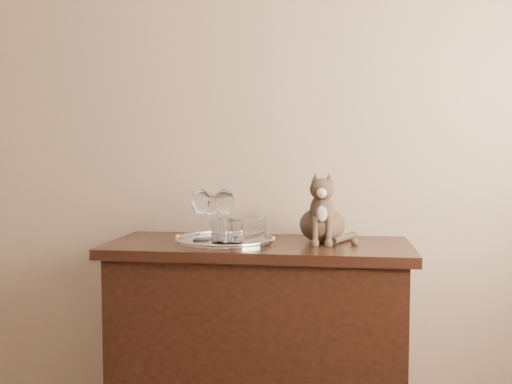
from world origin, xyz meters
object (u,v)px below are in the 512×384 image
at_px(wine_glass_a, 210,216).
at_px(wine_glass_b, 226,216).
at_px(tumbler_a, 233,232).
at_px(cat, 322,207).
at_px(tumbler_b, 222,231).
at_px(wine_glass_d, 225,214).
at_px(wine_glass_c, 201,215).
at_px(tumbler_c, 255,229).
at_px(tray, 225,241).
at_px(sideboard, 258,347).

distance_m(wine_glass_a, wine_glass_b, 0.07).
xyz_separation_m(tumbler_a, cat, (0.34, 0.13, 0.09)).
bearing_deg(tumbler_a, tumbler_b, 176.82).
bearing_deg(wine_glass_d, wine_glass_c, -155.66).
xyz_separation_m(wine_glass_a, tumbler_c, (0.19, -0.05, -0.05)).
xyz_separation_m(wine_glass_d, tumbler_b, (0.01, -0.08, -0.06)).
relative_size(wine_glass_b, tumbler_a, 2.00).
xyz_separation_m(wine_glass_a, tumbler_a, (0.11, -0.11, -0.05)).
distance_m(tumbler_b, tumbler_c, 0.13).
xyz_separation_m(wine_glass_a, wine_glass_c, (-0.02, -0.06, 0.01)).
relative_size(tray, tumbler_c, 4.22).
bearing_deg(tumbler_b, tray, 92.66).
height_order(wine_glass_a, wine_glass_d, wine_glass_d).
distance_m(wine_glass_b, tumbler_b, 0.16).
height_order(wine_glass_d, cat, cat).
bearing_deg(tumbler_c, tumbler_b, -156.14).
relative_size(sideboard, tumbler_c, 12.65).
bearing_deg(wine_glass_a, tumbler_c, -14.39).
bearing_deg(cat, tumbler_b, -161.67).
xyz_separation_m(sideboard, wine_glass_d, (-0.14, 0.01, 0.54)).
bearing_deg(sideboard, tray, 178.75).
relative_size(sideboard, wine_glass_c, 5.82).
relative_size(wine_glass_d, tumbler_c, 2.17).
relative_size(tray, cat, 1.42).
xyz_separation_m(wine_glass_c, tumbler_b, (0.10, -0.04, -0.06)).
bearing_deg(tumbler_c, tray, 172.19).
relative_size(tumbler_c, cat, 0.34).
height_order(wine_glass_c, tumbler_c, wine_glass_c).
bearing_deg(tumbler_a, cat, 21.21).
bearing_deg(wine_glass_c, cat, 10.38).
relative_size(sideboard, tumbler_a, 13.49).
relative_size(tray, tumbler_a, 4.50).
bearing_deg(wine_glass_b, tray, -81.57).
relative_size(wine_glass_a, cat, 0.66).
bearing_deg(wine_glass_a, cat, 3.32).
relative_size(tray, wine_glass_a, 2.14).
bearing_deg(wine_glass_c, wine_glass_b, 53.73).
distance_m(wine_glass_c, tumbler_a, 0.16).
bearing_deg(tray, sideboard, -1.25).
bearing_deg(sideboard, tumbler_c, -129.02).
distance_m(tray, wine_glass_b, 0.12).
bearing_deg(tumbler_c, tumbler_a, -144.29).
height_order(tray, wine_glass_b, wine_glass_b).
bearing_deg(wine_glass_d, wine_glass_b, 97.14).
xyz_separation_m(tray, wine_glass_d, (-0.00, 0.01, 0.11)).
bearing_deg(tumbler_a, wine_glass_a, 137.26).
relative_size(wine_glass_c, tumbler_b, 2.24).
bearing_deg(tray, wine_glass_a, 154.49).
height_order(wine_glass_a, cat, cat).
distance_m(sideboard, wine_glass_a, 0.57).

